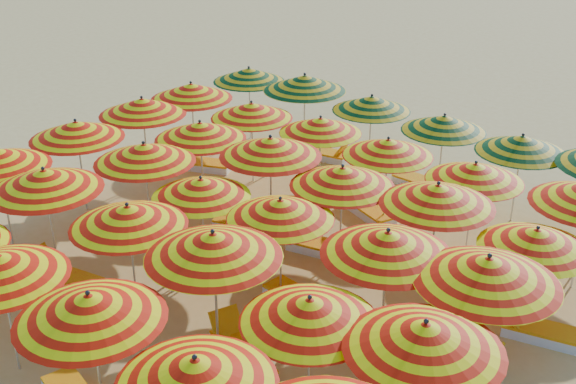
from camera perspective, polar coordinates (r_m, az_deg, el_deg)
The scene contains 43 objects.
ground at distance 16.58m, azimuth -1.07°, elevation -5.59°, with size 120.00×120.00×0.00m, color #D9B160.
umbrella_3 at distance 11.55m, azimuth -15.41°, elevation -8.77°, with size 2.68×2.68×2.51m.
umbrella_4 at distance 10.13m, azimuth -7.32°, elevation -13.93°, with size 2.75×2.75×2.42m.
umbrella_7 at distance 15.98m, azimuth -18.68°, elevation 0.90°, with size 3.13×3.13×2.57m.
umbrella_8 at distance 14.24m, azimuth -12.53°, elevation -1.88°, with size 2.96×2.96×2.44m.
umbrella_9 at distance 12.67m, azimuth -5.93°, elevation -4.20°, with size 3.26×3.26×2.61m.
umbrella_10 at distance 11.31m, azimuth 1.71°, elevation -9.34°, with size 2.77×2.77×2.36m.
umbrella_11 at distance 10.71m, azimuth 10.75°, elevation -11.15°, with size 3.13×3.13×2.52m.
umbrella_12 at distance 18.86m, azimuth -16.39°, elevation 4.72°, with size 2.55×2.55×2.51m.
umbrella_13 at distance 17.00m, azimuth -11.29°, elevation 3.03°, with size 2.72×2.72×2.51m.
umbrella_14 at distance 15.54m, azimuth -6.89°, elevation 0.35°, with size 2.56×2.56×2.27m.
umbrella_15 at distance 14.39m, azimuth -0.60°, elevation -1.36°, with size 2.36×2.36×2.33m.
umbrella_16 at distance 12.90m, azimuth 7.87°, elevation -4.03°, with size 2.42×2.42×2.55m.
umbrella_17 at distance 12.34m, azimuth 15.51°, elevation -5.96°, with size 3.18×3.18×2.61m.
umbrella_18 at distance 20.18m, azimuth -11.44°, elevation 6.64°, with size 3.02×3.02×2.53m.
umbrella_19 at distance 18.30m, azimuth -6.96°, elevation 4.83°, with size 3.05×3.05×2.46m.
umbrella_20 at distance 16.88m, azimuth -1.40°, elevation 3.57°, with size 3.01×3.01×2.57m.
umbrella_21 at distance 15.62m, azimuth 4.32°, elevation 1.21°, with size 2.98×2.98×2.45m.
umbrella_22 at distance 14.92m, azimuth 11.73°, elevation -0.22°, with size 3.10×3.10×2.51m.
umbrella_23 at distance 14.18m, azimuth 19.02°, elevation -3.53°, with size 2.64×2.64×2.27m.
umbrella_24 at distance 21.30m, azimuth -7.65°, elevation 7.91°, with size 2.83×2.83×2.53m.
umbrella_25 at distance 19.85m, azimuth -2.90°, elevation 6.44°, with size 2.59×2.59×2.39m.
umbrella_26 at distance 18.93m, azimuth 2.58°, elevation 5.28°, with size 2.38×2.38×2.31m.
umbrella_27 at distance 17.55m, azimuth 7.91°, elevation 3.51°, with size 2.44×2.44×2.35m.
umbrella_28 at distance 16.56m, azimuth 14.56°, elevation 1.52°, with size 2.93×2.93×2.34m.
umbrella_30 at distance 23.11m, azimuth -3.10°, elevation 9.23°, with size 2.46×2.46×2.42m.
umbrella_31 at distance 21.60m, azimuth 1.33°, elevation 8.61°, with size 2.63×2.63×2.63m.
umbrella_32 at distance 20.63m, azimuth 6.62°, elevation 6.96°, with size 2.79×2.79×2.36m.
umbrella_33 at distance 19.36m, azimuth 12.23°, elevation 5.32°, with size 2.48×2.48×2.37m.
umbrella_34 at distance 18.43m, azimuth 17.99°, elevation 3.62°, with size 2.70×2.70×2.37m.
lounger_3 at distance 16.46m, azimuth -17.23°, elevation -6.48°, with size 1.81×0.87×0.69m.
lounger_4 at distance 13.62m, azimuth -3.69°, elevation -12.62°, with size 1.82×1.20×0.69m.
lounger_5 at distance 15.00m, azimuth 1.12°, elevation -8.57°, with size 1.79×0.81×0.69m.
lounger_6 at distance 13.74m, azimuth 9.34°, elevation -12.54°, with size 1.80×0.85×0.69m.
lounger_7 at distance 13.82m, azimuth 12.85°, elevation -12.65°, with size 1.75×0.64×0.69m.
lounger_8 at distance 17.91m, azimuth -3.03°, elevation -2.56°, with size 1.83×1.12×0.69m.
lounger_9 at distance 16.92m, azimuth 2.67°, elevation -4.34°, with size 1.81×0.91×0.69m.
lounger_10 at distance 14.94m, azimuth 19.73°, elevation -10.42°, with size 1.82×0.94×0.69m.
lounger_11 at distance 21.49m, azimuth -6.89°, elevation 2.22°, with size 1.82×1.21×0.69m.
lounger_12 at distance 18.74m, azimuth 6.28°, elevation -1.35°, with size 1.82×1.20×0.69m.
lounger_13 at distance 22.11m, azimuth 2.77°, elevation 3.06°, with size 1.80×0.82×0.69m.
lounger_14 at distance 20.41m, azimuth 10.70°, elevation 0.66°, with size 1.78×0.73×0.69m.
beachgoer_a at distance 15.48m, azimuth -9.39°, elevation -5.14°, with size 0.55×0.36×1.51m, color tan.
Camera 1 is at (9.00, -11.02, 8.50)m, focal length 45.00 mm.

